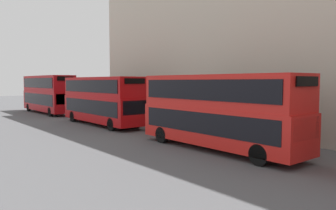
{
  "coord_description": "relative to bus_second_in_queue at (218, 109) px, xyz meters",
  "views": [
    {
      "loc": [
        -11.9,
        6.79,
        3.8
      ],
      "look_at": [
        0.48,
        22.06,
        2.39
      ],
      "focal_mm": 35.0,
      "sensor_mm": 36.0,
      "label": 1
    }
  ],
  "objects": [
    {
      "name": "bus_third_in_queue",
      "position": [
        0.0,
        13.53,
        0.01
      ],
      "size": [
        2.59,
        10.52,
        4.18
      ],
      "color": "#B20C0F",
      "rests_on": "ground"
    },
    {
      "name": "bus_second_in_queue",
      "position": [
        0.0,
        0.0,
        0.0
      ],
      "size": [
        2.59,
        10.33,
        4.17
      ],
      "color": "red",
      "rests_on": "ground"
    },
    {
      "name": "bus_trailing",
      "position": [
        -0.0,
        27.23,
        0.16
      ],
      "size": [
        2.59,
        11.1,
        4.49
      ],
      "color": "#A80F14",
      "rests_on": "ground"
    }
  ]
}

